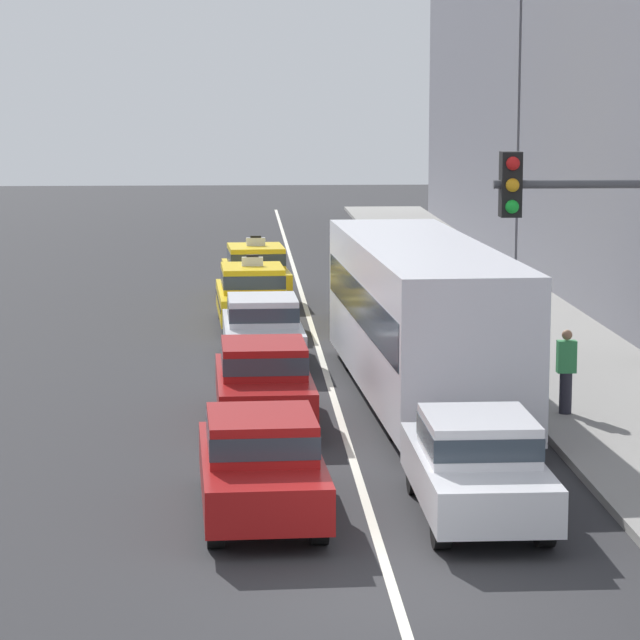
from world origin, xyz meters
TOP-DOWN VIEW (x-y plane):
  - ground_plane at (0.00, 0.00)m, footprint 160.00×160.00m
  - lane_stripe_left_right at (0.00, 20.00)m, footprint 0.14×80.00m
  - sidewalk_curb at (5.60, 15.00)m, footprint 4.00×90.00m
  - sedan_left_nearest at (-1.62, 3.50)m, footprint 1.95×4.37m
  - sedan_left_second at (-1.48, 9.75)m, footprint 1.89×4.35m
  - sedan_left_third at (-1.40, 15.91)m, footprint 1.88×4.35m
  - taxi_left_fourth at (-1.58, 21.29)m, footprint 2.00×4.63m
  - taxi_left_fifth at (-1.44, 26.39)m, footprint 2.08×4.66m
  - sedan_right_nearest at (1.56, 3.26)m, footprint 1.79×4.31m
  - bus_right_second at (1.73, 11.74)m, footprint 2.99×11.30m
  - taxi_right_third at (1.57, 21.35)m, footprint 1.86×4.57m
  - pedestrian_near_crosswalk at (4.29, 9.68)m, footprint 0.36×0.24m

SIDE VIEW (x-z plane):
  - ground_plane at x=0.00m, z-range 0.00..0.00m
  - lane_stripe_left_right at x=0.00m, z-range 0.00..0.01m
  - sidewalk_curb at x=5.60m, z-range 0.00..0.15m
  - sedan_left_nearest at x=-1.62m, z-range 0.06..1.64m
  - sedan_left_second at x=-1.48m, z-range 0.06..1.64m
  - sedan_left_third at x=-1.40m, z-range 0.06..1.64m
  - sedan_right_nearest at x=1.56m, z-range 0.06..1.64m
  - taxi_left_fourth at x=-1.58m, z-range -0.10..1.86m
  - taxi_left_fifth at x=-1.44m, z-range -0.10..1.86m
  - taxi_right_third at x=1.57m, z-range -0.10..1.86m
  - pedestrian_near_crosswalk at x=4.29m, z-range 0.16..1.78m
  - bus_right_second at x=1.73m, z-range 0.21..3.43m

